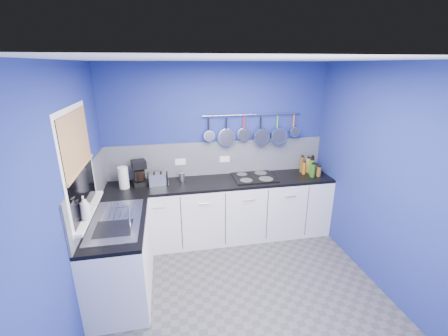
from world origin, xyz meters
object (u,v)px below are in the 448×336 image
object	(u,v)px
soap_bottle_b	(87,208)
hob	(254,177)
soap_bottle_a	(84,208)
coffee_maker	(139,173)
paper_towel	(123,178)
canister	(182,177)
toaster	(158,179)

from	to	relation	value
soap_bottle_b	hob	xyz separation A→B (m)	(2.02, 1.08, -0.23)
soap_bottle_a	coffee_maker	world-z (taller)	soap_bottle_a
paper_towel	canister	world-z (taller)	paper_towel
coffee_maker	hob	xyz separation A→B (m)	(1.60, -0.03, -0.16)
soap_bottle_a	paper_towel	distance (m)	1.13
soap_bottle_b	paper_towel	xyz separation A→B (m)	(0.22, 1.03, -0.09)
canister	soap_bottle_b	bearing A→B (deg)	-130.66
paper_towel	toaster	size ratio (longest dim) A/B	1.16
paper_towel	toaster	world-z (taller)	paper_towel
toaster	canister	xyz separation A→B (m)	(0.33, 0.09, -0.02)
paper_towel	hob	world-z (taller)	paper_towel
coffee_maker	soap_bottle_a	bearing A→B (deg)	-124.80
coffee_maker	toaster	size ratio (longest dim) A/B	1.36
coffee_maker	toaster	distance (m)	0.26
coffee_maker	canister	world-z (taller)	coffee_maker
soap_bottle_a	canister	size ratio (longest dim) A/B	2.08
hob	canister	bearing A→B (deg)	176.14
soap_bottle_b	coffee_maker	xyz separation A→B (m)	(0.42, 1.10, -0.07)
soap_bottle_a	soap_bottle_b	world-z (taller)	soap_bottle_a
soap_bottle_a	coffee_maker	size ratio (longest dim) A/B	0.71
soap_bottle_a	hob	xyz separation A→B (m)	(2.02, 1.15, -0.26)
hob	soap_bottle_b	bearing A→B (deg)	-151.95
toaster	canister	bearing A→B (deg)	5.30
soap_bottle_b	paper_towel	world-z (taller)	soap_bottle_b
paper_towel	soap_bottle_a	bearing A→B (deg)	-101.04
soap_bottle_b	canister	distance (m)	1.52
soap_bottle_a	paper_towel	world-z (taller)	soap_bottle_a
soap_bottle_a	paper_towel	size ratio (longest dim) A/B	0.82
soap_bottle_b	hob	distance (m)	2.30
canister	hob	world-z (taller)	canister
paper_towel	canister	distance (m)	0.78
soap_bottle_b	toaster	size ratio (longest dim) A/B	0.69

